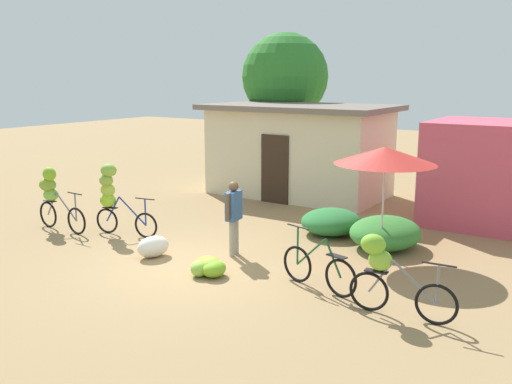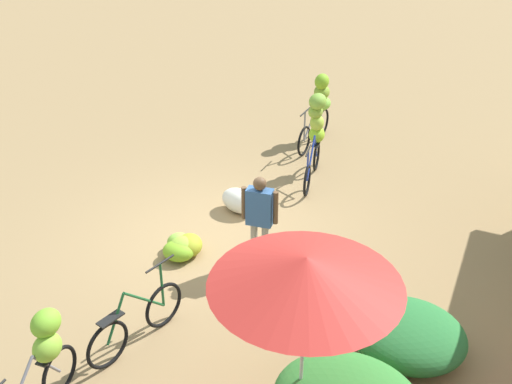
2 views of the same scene
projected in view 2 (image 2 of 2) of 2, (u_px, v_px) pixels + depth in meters
ground_plane at (211, 239)px, 10.66m from camera, size 60.00×60.00×0.00m
hedge_bush_front_left at (407, 334)px, 8.20m from camera, size 1.38×1.53×0.59m
market_umbrella at (306, 272)px, 6.40m from camera, size 2.05×2.05×2.27m
bicycle_leftmost at (320, 103)px, 13.70m from camera, size 1.74×0.47×1.52m
bicycle_near_pile at (316, 129)px, 12.26m from camera, size 1.67×0.46×1.68m
bicycle_center_loaded at (137, 322)px, 8.30m from camera, size 1.62×0.44×1.05m
bicycle_by_shop at (41, 360)px, 7.18m from camera, size 1.68×0.38×1.27m
banana_pile_on_ground at (183, 247)px, 10.18m from camera, size 0.78×0.76×0.34m
produce_sack at (239, 201)px, 11.35m from camera, size 0.61×0.79×0.44m
person_vendor at (260, 213)px, 9.58m from camera, size 0.25×0.58×1.56m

